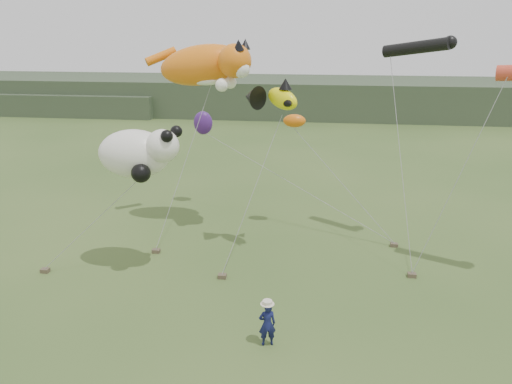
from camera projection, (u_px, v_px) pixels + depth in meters
The scene contains 9 objects.
ground at pixel (279, 328), 17.19m from camera, with size 120.00×120.00×0.00m, color #385123.
headland at pixel (285, 97), 59.01m from camera, with size 90.00×13.00×4.00m.
festival_attendant at pixel (267, 324), 16.06m from camera, with size 0.56×0.37×1.54m, color #121745.
sandbag_anchors at pixel (247, 263), 21.74m from camera, with size 15.65×4.82×0.17m.
cat_kite at pixel (209, 65), 23.45m from camera, with size 5.50×2.94×2.50m.
fish_kite at pixel (271, 97), 21.04m from camera, with size 2.86×1.85×1.43m.
tube_kites at pixel (492, 60), 19.55m from camera, with size 7.22×5.45×1.64m.
panda_kite at pixel (139, 153), 19.88m from camera, with size 3.44×2.22×2.14m.
misc_kites at pixel (230, 122), 26.54m from camera, with size 6.26×3.32×1.68m.
Camera 1 is at (1.10, -14.81, 9.89)m, focal length 35.00 mm.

